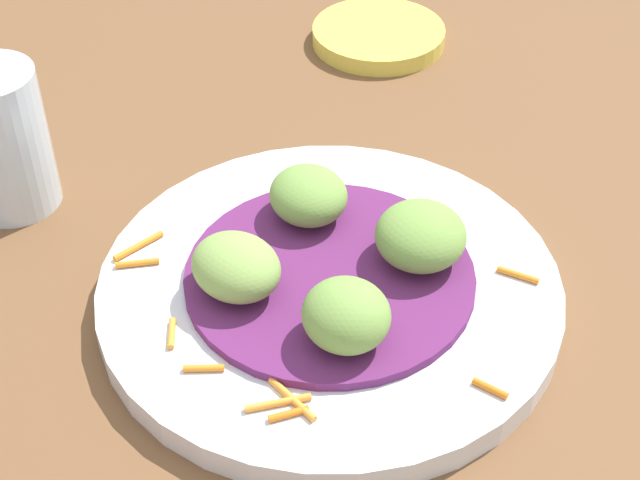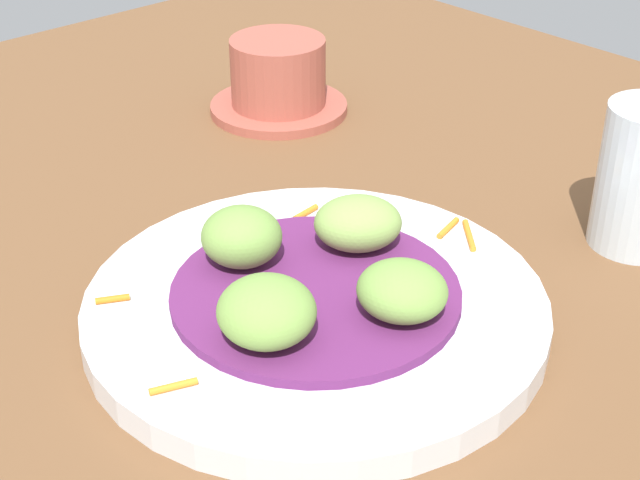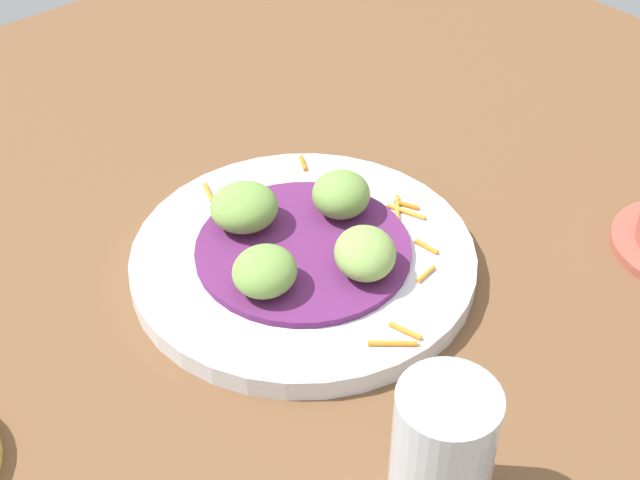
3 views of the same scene
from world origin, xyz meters
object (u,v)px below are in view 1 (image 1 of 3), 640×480
at_px(main_plate, 330,291).
at_px(side_plate_small, 374,35).
at_px(guac_scoop_left, 421,236).
at_px(guac_scoop_right, 236,267).
at_px(water_glass, 1,140).
at_px(guac_scoop_back, 355,316).
at_px(guac_scoop_center, 308,195).

height_order(main_plate, side_plate_small, main_plate).
bearing_deg(side_plate_small, main_plate, -91.69).
height_order(main_plate, guac_scoop_left, guac_scoop_left).
xyz_separation_m(guac_scoop_right, water_glass, (-0.17, 0.10, 0.01)).
height_order(guac_scoop_left, guac_scoop_right, guac_scoop_left).
bearing_deg(guac_scoop_left, guac_scoop_back, -115.87).
bearing_deg(guac_scoop_center, main_plate, -70.87).
xyz_separation_m(guac_scoop_center, side_plate_small, (0.03, 0.27, -0.03)).
relative_size(guac_scoop_left, guac_scoop_center, 1.07).
distance_m(guac_scoop_back, side_plate_small, 0.37).
xyz_separation_m(guac_scoop_center, water_glass, (-0.21, 0.03, 0.01)).
distance_m(side_plate_small, water_glass, 0.34).
bearing_deg(guac_scoop_right, guac_scoop_back, -25.87).
distance_m(guac_scoop_left, guac_scoop_right, 0.11).
bearing_deg(main_plate, water_glass, 160.67).
xyz_separation_m(main_plate, guac_scoop_center, (-0.02, 0.05, 0.03)).
xyz_separation_m(side_plate_small, water_glass, (-0.23, -0.24, 0.04)).
bearing_deg(guac_scoop_back, guac_scoop_right, 154.13).
xyz_separation_m(guac_scoop_right, side_plate_small, (0.06, 0.34, -0.03)).
bearing_deg(guac_scoop_back, guac_scoop_left, 64.13).
relative_size(guac_scoop_left, water_glass, 0.56).
height_order(guac_scoop_back, side_plate_small, guac_scoop_back).
xyz_separation_m(guac_scoop_left, guac_scoop_back, (-0.03, -0.07, 0.00)).
relative_size(guac_scoop_left, guac_scoop_back, 1.12).
height_order(guac_scoop_left, side_plate_small, guac_scoop_left).
height_order(main_plate, guac_scoop_right, guac_scoop_right).
bearing_deg(side_plate_small, guac_scoop_left, -81.89).
bearing_deg(water_glass, guac_scoop_left, -12.31).
height_order(guac_scoop_left, guac_scoop_center, guac_scoop_left).
relative_size(guac_scoop_right, guac_scoop_back, 1.11).
xyz_separation_m(main_plate, water_glass, (-0.22, 0.08, 0.04)).
distance_m(guac_scoop_center, guac_scoop_right, 0.08).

